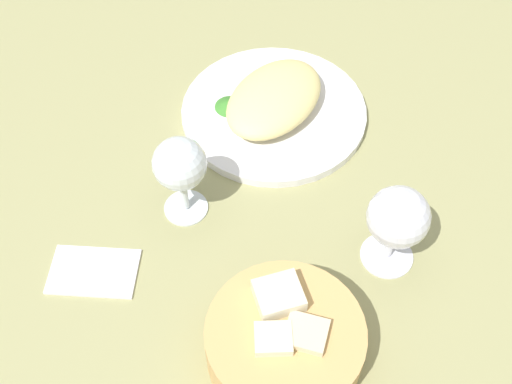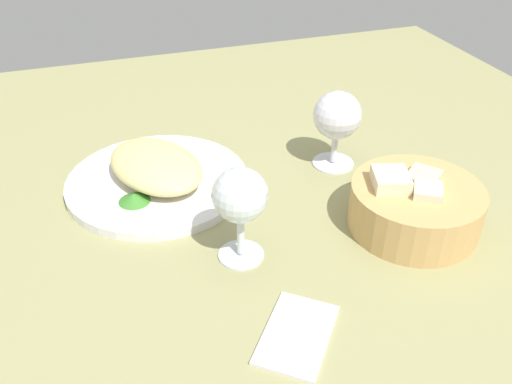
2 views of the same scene
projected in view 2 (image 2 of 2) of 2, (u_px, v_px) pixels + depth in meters
ground_plane at (258, 224)px, 78.38cm from camera, size 140.00×140.00×2.00cm
plate at (158, 182)px, 84.37cm from camera, size 27.77×27.77×1.40cm
omelette at (156, 165)px, 82.73cm from camera, size 21.06×17.63×4.47cm
lettuce_garnish at (134, 198)px, 78.48cm from camera, size 4.61×4.61×1.27cm
bread_basket at (414, 205)px, 74.39cm from camera, size 17.78×17.78×8.40cm
wine_glass_near at (240, 199)px, 66.09cm from camera, size 6.93×6.93×13.01cm
wine_glass_far at (337, 118)px, 85.51cm from camera, size 7.61×7.61×12.66cm
folded_napkin at (297, 333)px, 59.78cm from camera, size 12.96×12.34×0.80cm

